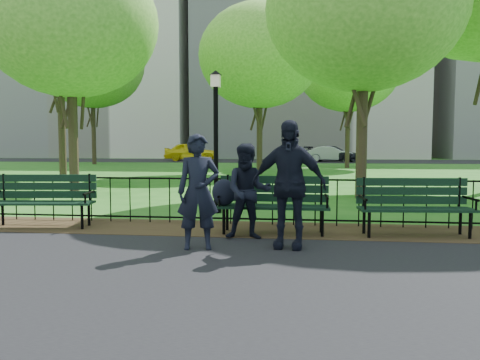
# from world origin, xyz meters

# --- Properties ---
(ground) EXTENTS (120.00, 120.00, 0.00)m
(ground) POSITION_xyz_m (0.00, 0.00, 0.00)
(ground) COLOR #266B1C
(asphalt_path) EXTENTS (60.00, 9.20, 0.01)m
(asphalt_path) POSITION_xyz_m (0.00, -3.40, 0.01)
(asphalt_path) COLOR black
(asphalt_path) RESTS_ON ground
(dirt_strip) EXTENTS (60.00, 1.60, 0.01)m
(dirt_strip) POSITION_xyz_m (0.00, 1.50, 0.01)
(dirt_strip) COLOR #352515
(dirt_strip) RESTS_ON ground
(far_street) EXTENTS (70.00, 9.00, 0.01)m
(far_street) POSITION_xyz_m (0.00, 35.00, 0.01)
(far_street) COLOR black
(far_street) RESTS_ON ground
(iron_fence) EXTENTS (24.06, 0.06, 1.00)m
(iron_fence) POSITION_xyz_m (0.00, 2.00, 0.50)
(iron_fence) COLOR black
(iron_fence) RESTS_ON ground
(apartment_west) EXTENTS (22.00, 15.00, 26.00)m
(apartment_west) POSITION_xyz_m (-22.00, 48.00, 13.00)
(apartment_west) COLOR white
(apartment_west) RESTS_ON ground
(apartment_mid) EXTENTS (24.00, 15.00, 30.00)m
(apartment_mid) POSITION_xyz_m (2.00, 48.00, 15.00)
(apartment_mid) COLOR beige
(apartment_mid) RESTS_ON ground
(park_bench_main) EXTENTS (1.99, 0.60, 1.08)m
(park_bench_main) POSITION_xyz_m (0.32, 1.16, 0.66)
(park_bench_main) COLOR black
(park_bench_main) RESTS_ON ground
(park_bench_left_a) EXTENTS (1.92, 0.79, 1.06)m
(park_bench_left_a) POSITION_xyz_m (-3.61, 1.31, 0.61)
(park_bench_left_a) COLOR black
(park_bench_left_a) RESTS_ON ground
(park_bench_right_a) EXTENTS (1.90, 0.72, 1.06)m
(park_bench_right_a) POSITION_xyz_m (3.01, 1.29, 0.60)
(park_bench_right_a) COLOR black
(park_bench_right_a) RESTS_ON ground
(lamppost) EXTENTS (0.28, 0.28, 3.16)m
(lamppost) POSITION_xyz_m (-0.75, 3.50, 1.72)
(lamppost) COLOR black
(lamppost) RESTS_ON ground
(tree_near_w) EXTENTS (5.58, 5.58, 7.78)m
(tree_near_w) POSITION_xyz_m (-6.17, 7.66, 5.40)
(tree_near_w) COLOR #2D2116
(tree_near_w) RESTS_ON ground
(tree_near_e) EXTENTS (5.53, 5.53, 7.71)m
(tree_near_e) POSITION_xyz_m (2.87, 6.88, 5.35)
(tree_near_e) COLOR #2D2116
(tree_near_e) RESTS_ON ground
(tree_mid_w) EXTENTS (8.03, 8.03, 11.19)m
(tree_mid_w) POSITION_xyz_m (-9.52, 13.29, 7.77)
(tree_mid_w) COLOR #2D2116
(tree_mid_w) RESTS_ON ground
(tree_far_c) EXTENTS (6.11, 6.11, 8.51)m
(tree_far_c) POSITION_xyz_m (-0.84, 16.83, 5.91)
(tree_far_c) COLOR #2D2116
(tree_far_c) RESTS_ON ground
(tree_far_e) EXTENTS (6.52, 6.52, 9.08)m
(tree_far_e) POSITION_xyz_m (4.22, 23.58, 6.31)
(tree_far_e) COLOR #2D2116
(tree_far_e) RESTS_ON ground
(tree_far_w) EXTENTS (7.70, 7.70, 10.73)m
(tree_far_w) POSITION_xyz_m (-14.11, 26.79, 7.45)
(tree_far_w) COLOR #2D2116
(tree_far_w) RESTS_ON ground
(person_left) EXTENTS (0.69, 0.53, 1.68)m
(person_left) POSITION_xyz_m (-0.37, -0.14, 0.85)
(person_left) COLOR black
(person_left) RESTS_ON asphalt_path
(person_mid) EXTENTS (0.78, 0.45, 1.54)m
(person_mid) POSITION_xyz_m (0.28, 0.65, 0.78)
(person_mid) COLOR black
(person_mid) RESTS_ON asphalt_path
(person_right) EXTENTS (1.16, 0.62, 1.89)m
(person_right) POSITION_xyz_m (0.93, 0.09, 0.96)
(person_right) COLOR black
(person_right) RESTS_ON asphalt_path
(taxi) EXTENTS (4.97, 2.42, 1.63)m
(taxi) POSITION_xyz_m (-8.32, 34.13, 0.83)
(taxi) COLOR yellow
(taxi) RESTS_ON far_street
(sedan_silver) EXTENTS (4.09, 1.54, 1.33)m
(sedan_silver) POSITION_xyz_m (3.82, 33.33, 0.68)
(sedan_silver) COLOR #9C9FA3
(sedan_silver) RESTS_ON far_street
(sedan_dark) EXTENTS (5.01, 3.37, 1.35)m
(sedan_dark) POSITION_xyz_m (4.05, 33.68, 0.69)
(sedan_dark) COLOR black
(sedan_dark) RESTS_ON far_street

